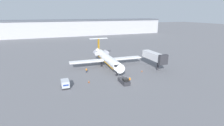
{
  "coord_description": "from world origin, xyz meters",
  "views": [
    {
      "loc": [
        -20.62,
        -42.03,
        19.48
      ],
      "look_at": [
        0.0,
        11.15,
        3.25
      ],
      "focal_mm": 28.0,
      "sensor_mm": 36.0,
      "label": 1
    }
  ],
  "objects_px": {
    "airplane_main": "(107,58)",
    "pushback_tug": "(124,81)",
    "traffic_cone_left": "(89,82)",
    "worker_by_wing": "(86,70)",
    "jet_bridge": "(155,57)",
    "luggage_cart": "(65,84)",
    "traffic_cone_right": "(142,71)",
    "worker_near_tug": "(130,80)"
  },
  "relations": [
    {
      "from": "luggage_cart",
      "to": "worker_near_tug",
      "type": "relative_size",
      "value": 1.88
    },
    {
      "from": "worker_near_tug",
      "to": "worker_by_wing",
      "type": "relative_size",
      "value": 1.03
    },
    {
      "from": "airplane_main",
      "to": "jet_bridge",
      "type": "relative_size",
      "value": 2.35
    },
    {
      "from": "pushback_tug",
      "to": "luggage_cart",
      "type": "distance_m",
      "value": 16.48
    },
    {
      "from": "worker_near_tug",
      "to": "jet_bridge",
      "type": "height_order",
      "value": "jet_bridge"
    },
    {
      "from": "worker_near_tug",
      "to": "worker_by_wing",
      "type": "xyz_separation_m",
      "value": [
        -9.74,
        13.36,
        -0.03
      ]
    },
    {
      "from": "luggage_cart",
      "to": "jet_bridge",
      "type": "height_order",
      "value": "jet_bridge"
    },
    {
      "from": "traffic_cone_right",
      "to": "worker_by_wing",
      "type": "bearing_deg",
      "value": 161.07
    },
    {
      "from": "worker_by_wing",
      "to": "jet_bridge",
      "type": "distance_m",
      "value": 24.9
    },
    {
      "from": "luggage_cart",
      "to": "worker_by_wing",
      "type": "bearing_deg",
      "value": 51.54
    },
    {
      "from": "airplane_main",
      "to": "luggage_cart",
      "type": "bearing_deg",
      "value": -139.21
    },
    {
      "from": "luggage_cart",
      "to": "traffic_cone_right",
      "type": "xyz_separation_m",
      "value": [
        26.35,
        4.15,
        -0.79
      ]
    },
    {
      "from": "pushback_tug",
      "to": "traffic_cone_left",
      "type": "distance_m",
      "value": 10.24
    },
    {
      "from": "pushback_tug",
      "to": "worker_near_tug",
      "type": "xyz_separation_m",
      "value": [
        1.75,
        -0.15,
        0.2
      ]
    },
    {
      "from": "worker_by_wing",
      "to": "jet_bridge",
      "type": "relative_size",
      "value": 0.14
    },
    {
      "from": "luggage_cart",
      "to": "pushback_tug",
      "type": "bearing_deg",
      "value": -9.94
    },
    {
      "from": "luggage_cart",
      "to": "jet_bridge",
      "type": "distance_m",
      "value": 33.26
    },
    {
      "from": "airplane_main",
      "to": "pushback_tug",
      "type": "relative_size",
      "value": 5.84
    },
    {
      "from": "traffic_cone_left",
      "to": "pushback_tug",
      "type": "bearing_deg",
      "value": -23.41
    },
    {
      "from": "luggage_cart",
      "to": "traffic_cone_left",
      "type": "distance_m",
      "value": 6.98
    },
    {
      "from": "jet_bridge",
      "to": "pushback_tug",
      "type": "bearing_deg",
      "value": -151.03
    },
    {
      "from": "pushback_tug",
      "to": "luggage_cart",
      "type": "height_order",
      "value": "luggage_cart"
    },
    {
      "from": "traffic_cone_left",
      "to": "jet_bridge",
      "type": "distance_m",
      "value": 26.47
    },
    {
      "from": "worker_near_tug",
      "to": "jet_bridge",
      "type": "bearing_deg",
      "value": 32.22
    },
    {
      "from": "worker_by_wing",
      "to": "jet_bridge",
      "type": "xyz_separation_m",
      "value": [
        24.27,
        -4.2,
        3.61
      ]
    },
    {
      "from": "airplane_main",
      "to": "worker_near_tug",
      "type": "distance_m",
      "value": 18.02
    },
    {
      "from": "luggage_cart",
      "to": "worker_near_tug",
      "type": "bearing_deg",
      "value": -9.45
    },
    {
      "from": "jet_bridge",
      "to": "airplane_main",
      "type": "bearing_deg",
      "value": 150.41
    },
    {
      "from": "pushback_tug",
      "to": "luggage_cart",
      "type": "relative_size",
      "value": 1.53
    },
    {
      "from": "traffic_cone_right",
      "to": "luggage_cart",
      "type": "bearing_deg",
      "value": -171.04
    },
    {
      "from": "traffic_cone_right",
      "to": "jet_bridge",
      "type": "distance_m",
      "value": 7.69
    },
    {
      "from": "airplane_main",
      "to": "jet_bridge",
      "type": "distance_m",
      "value": 17.63
    },
    {
      "from": "pushback_tug",
      "to": "traffic_cone_left",
      "type": "height_order",
      "value": "pushback_tug"
    },
    {
      "from": "luggage_cart",
      "to": "traffic_cone_left",
      "type": "bearing_deg",
      "value": 10.14
    },
    {
      "from": "worker_by_wing",
      "to": "traffic_cone_right",
      "type": "xyz_separation_m",
      "value": [
        18.12,
        -6.21,
        -0.54
      ]
    },
    {
      "from": "airplane_main",
      "to": "traffic_cone_right",
      "type": "distance_m",
      "value": 14.37
    },
    {
      "from": "luggage_cart",
      "to": "worker_by_wing",
      "type": "height_order",
      "value": "luggage_cart"
    },
    {
      "from": "traffic_cone_left",
      "to": "jet_bridge",
      "type": "bearing_deg",
      "value": 10.91
    },
    {
      "from": "traffic_cone_left",
      "to": "airplane_main",
      "type": "bearing_deg",
      "value": 52.71
    },
    {
      "from": "worker_near_tug",
      "to": "worker_by_wing",
      "type": "bearing_deg",
      "value": 126.09
    },
    {
      "from": "airplane_main",
      "to": "traffic_cone_left",
      "type": "bearing_deg",
      "value": -127.29
    },
    {
      "from": "airplane_main",
      "to": "pushback_tug",
      "type": "height_order",
      "value": "airplane_main"
    }
  ]
}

